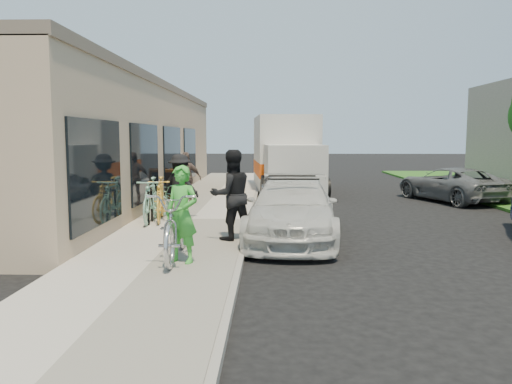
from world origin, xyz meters
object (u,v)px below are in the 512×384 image
object	(u,v)px
sedan_silver	(281,189)
cruiser_bike_b	(174,198)
tandem_bike	(177,225)
man_standing	(231,195)
far_car_gray	(451,184)
woman_rider	(182,214)
cruiser_bike_a	(151,200)
moving_truck	(286,158)
sandwich_board	(175,185)
bystander_a	(180,185)
cruiser_bike_c	(160,199)
bike_rack	(150,203)
sedan_white	(292,209)
bystander_b	(186,179)

from	to	relation	value
sedan_silver	cruiser_bike_b	xyz separation A→B (m)	(-3.16, -2.95, 0.01)
tandem_bike	man_standing	xyz separation A→B (m)	(0.85, 1.70, 0.35)
far_car_gray	man_standing	size ratio (longest dim) A/B	2.31
sedan_silver	man_standing	size ratio (longest dim) A/B	1.73
sedan_silver	far_car_gray	bearing A→B (deg)	7.22
woman_rider	cruiser_bike_a	xyz separation A→B (m)	(-1.53, 4.11, -0.28)
moving_truck	cruiser_bike_b	world-z (taller)	moving_truck
moving_truck	far_car_gray	xyz separation A→B (m)	(5.91, -3.07, -0.81)
sandwich_board	bystander_a	xyz separation A→B (m)	(0.79, -3.32, 0.30)
far_car_gray	tandem_bike	world-z (taller)	tandem_bike
cruiser_bike_c	bike_rack	bearing A→B (deg)	-119.90
woman_rider	cruiser_bike_b	world-z (taller)	woman_rider
far_car_gray	bystander_a	xyz separation A→B (m)	(-9.09, -4.65, 0.39)
cruiser_bike_b	bystander_a	xyz separation A→B (m)	(0.28, -0.50, 0.43)
far_car_gray	cruiser_bike_c	world-z (taller)	cruiser_bike_c
cruiser_bike_a	cruiser_bike_b	size ratio (longest dim) A/B	1.17
sedan_silver	sedan_white	bearing A→B (deg)	-92.47
moving_truck	cruiser_bike_c	xyz separation A→B (m)	(-3.57, -8.49, -0.71)
cruiser_bike_a	cruiser_bike_c	bearing A→B (deg)	48.78
sedan_white	far_car_gray	world-z (taller)	sedan_white
tandem_bike	woman_rider	world-z (taller)	woman_rider
man_standing	bystander_b	xyz separation A→B (m)	(-1.90, 5.39, -0.10)
bystander_a	sedan_silver	bearing A→B (deg)	-106.48
woman_rider	cruiser_bike_c	distance (m)	4.56
sandwich_board	far_car_gray	distance (m)	9.97
sedan_silver	far_car_gray	size ratio (longest dim) A/B	0.75
sedan_white	cruiser_bike_b	bearing A→B (deg)	143.14
bystander_a	bystander_b	bearing A→B (deg)	-60.88
man_standing	moving_truck	bearing A→B (deg)	-122.15
moving_truck	man_standing	world-z (taller)	moving_truck
moving_truck	woman_rider	bearing A→B (deg)	-104.71
moving_truck	man_standing	distance (m)	10.95
moving_truck	bystander_a	bearing A→B (deg)	-117.30
moving_truck	cruiser_bike_a	xyz separation A→B (m)	(-3.76, -8.72, -0.71)
bike_rack	man_standing	xyz separation A→B (m)	(2.22, -1.92, 0.45)
moving_truck	cruiser_bike_c	bearing A→B (deg)	-117.66
sedan_white	man_standing	xyz separation A→B (m)	(-1.33, -0.75, 0.41)
sandwich_board	far_car_gray	world-z (taller)	sandwich_board
moving_truck	tandem_bike	size ratio (longest dim) A/B	2.88
bystander_b	man_standing	bearing A→B (deg)	-74.34
sandwich_board	cruiser_bike_c	distance (m)	4.11
sedan_silver	cruiser_bike_c	distance (m)	5.34
sandwich_board	sedan_silver	distance (m)	3.68
cruiser_bike_a	bystander_b	bearing A→B (deg)	81.60
sedan_white	bystander_b	distance (m)	5.66
sedan_white	bystander_b	world-z (taller)	bystander_b
tandem_bike	bystander_a	bearing A→B (deg)	97.03
far_car_gray	bystander_b	bearing A→B (deg)	-4.87
bike_rack	far_car_gray	size ratio (longest dim) A/B	0.19
cruiser_bike_b	cruiser_bike_c	distance (m)	1.29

